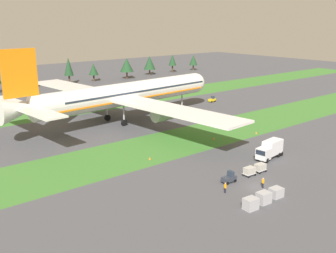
{
  "coord_description": "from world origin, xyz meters",
  "views": [
    {
      "loc": [
        -49.38,
        -36.53,
        26.65
      ],
      "look_at": [
        3.28,
        27.59,
        4.0
      ],
      "focal_mm": 41.92,
      "sensor_mm": 36.0,
      "label": 1
    }
  ],
  "objects_px": {
    "pushback_tractor": "(212,100)",
    "uld_container_1": "(264,198)",
    "cargo_dolly_lead": "(249,171)",
    "uld_container_0": "(251,204)",
    "cargo_dolly_second": "(260,167)",
    "ground_crew_loader": "(263,182)",
    "taxiway_marker_2": "(150,158)",
    "uld_container_2": "(276,192)",
    "ground_crew_marshaller": "(225,187)",
    "taxiway_marker_1": "(214,138)",
    "baggage_tug": "(229,178)",
    "taxiway_marker_0": "(256,133)",
    "catering_truck": "(270,149)",
    "airliner": "(121,95)"
  },
  "relations": [
    {
      "from": "baggage_tug",
      "to": "taxiway_marker_0",
      "type": "bearing_deg",
      "value": -57.67
    },
    {
      "from": "taxiway_marker_1",
      "to": "ground_crew_marshaller",
      "type": "bearing_deg",
      "value": -132.21
    },
    {
      "from": "baggage_tug",
      "to": "pushback_tractor",
      "type": "relative_size",
      "value": 0.98
    },
    {
      "from": "catering_truck",
      "to": "uld_container_1",
      "type": "xyz_separation_m",
      "value": [
        -17.0,
        -11.53,
        -1.08
      ]
    },
    {
      "from": "ground_crew_marshaller",
      "to": "taxiway_marker_0",
      "type": "xyz_separation_m",
      "value": [
        30.84,
        18.16,
        -0.7
      ]
    },
    {
      "from": "cargo_dolly_lead",
      "to": "ground_crew_marshaller",
      "type": "xyz_separation_m",
      "value": [
        -8.62,
        -2.18,
        0.03
      ]
    },
    {
      "from": "catering_truck",
      "to": "taxiway_marker_2",
      "type": "relative_size",
      "value": 15.88
    },
    {
      "from": "cargo_dolly_second",
      "to": "uld_container_2",
      "type": "bearing_deg",
      "value": 143.46
    },
    {
      "from": "uld_container_1",
      "to": "taxiway_marker_0",
      "type": "relative_size",
      "value": 4.14
    },
    {
      "from": "cargo_dolly_second",
      "to": "pushback_tractor",
      "type": "distance_m",
      "value": 62.68
    },
    {
      "from": "catering_truck",
      "to": "uld_container_2",
      "type": "relative_size",
      "value": 3.58
    },
    {
      "from": "cargo_dolly_second",
      "to": "airliner",
      "type": "bearing_deg",
      "value": 1.78
    },
    {
      "from": "baggage_tug",
      "to": "ground_crew_loader",
      "type": "height_order",
      "value": "baggage_tug"
    },
    {
      "from": "cargo_dolly_second",
      "to": "taxiway_marker_2",
      "type": "relative_size",
      "value": 5.0
    },
    {
      "from": "baggage_tug",
      "to": "cargo_dolly_lead",
      "type": "xyz_separation_m",
      "value": [
        5.02,
        -0.2,
        0.1
      ]
    },
    {
      "from": "cargo_dolly_lead",
      "to": "uld_container_0",
      "type": "relative_size",
      "value": 1.13
    },
    {
      "from": "airliner",
      "to": "uld_container_1",
      "type": "xyz_separation_m",
      "value": [
        -10.09,
        -54.52,
        -6.58
      ]
    },
    {
      "from": "cargo_dolly_lead",
      "to": "ground_crew_loader",
      "type": "bearing_deg",
      "value": 155.61
    },
    {
      "from": "ground_crew_loader",
      "to": "taxiway_marker_1",
      "type": "bearing_deg",
      "value": -10.96
    },
    {
      "from": "cargo_dolly_lead",
      "to": "taxiway_marker_2",
      "type": "distance_m",
      "value": 19.78
    },
    {
      "from": "pushback_tractor",
      "to": "ground_crew_loader",
      "type": "bearing_deg",
      "value": 136.26
    },
    {
      "from": "cargo_dolly_lead",
      "to": "uld_container_2",
      "type": "relative_size",
      "value": 1.13
    },
    {
      "from": "pushback_tractor",
      "to": "uld_container_1",
      "type": "relative_size",
      "value": 1.35
    },
    {
      "from": "ground_crew_loader",
      "to": "uld_container_1",
      "type": "xyz_separation_m",
      "value": [
        -4.43,
        -3.55,
        -0.07
      ]
    },
    {
      "from": "uld_container_1",
      "to": "ground_crew_marshaller",
      "type": "bearing_deg",
      "value": 106.32
    },
    {
      "from": "pushback_tractor",
      "to": "taxiway_marker_2",
      "type": "height_order",
      "value": "pushback_tractor"
    },
    {
      "from": "taxiway_marker_2",
      "to": "uld_container_0",
      "type": "bearing_deg",
      "value": -92.82
    },
    {
      "from": "cargo_dolly_second",
      "to": "ground_crew_loader",
      "type": "distance_m",
      "value": 7.05
    },
    {
      "from": "ground_crew_marshaller",
      "to": "uld_container_0",
      "type": "relative_size",
      "value": 0.87
    },
    {
      "from": "cargo_dolly_lead",
      "to": "taxiway_marker_1",
      "type": "xyz_separation_m",
      "value": [
        10.77,
        19.2,
        -0.67
      ]
    },
    {
      "from": "ground_crew_marshaller",
      "to": "uld_container_0",
      "type": "distance_m",
      "value": 6.32
    },
    {
      "from": "cargo_dolly_second",
      "to": "uld_container_2",
      "type": "xyz_separation_m",
      "value": [
        -6.53,
        -8.13,
        -0.17
      ]
    },
    {
      "from": "pushback_tractor",
      "to": "taxiway_marker_0",
      "type": "height_order",
      "value": "pushback_tractor"
    },
    {
      "from": "taxiway_marker_1",
      "to": "cargo_dolly_lead",
      "type": "bearing_deg",
      "value": -119.3
    },
    {
      "from": "airliner",
      "to": "ground_crew_marshaller",
      "type": "xyz_separation_m",
      "value": [
        -11.89,
        -48.38,
        -6.5
      ]
    },
    {
      "from": "ground_crew_loader",
      "to": "uld_container_2",
      "type": "relative_size",
      "value": 0.87
    },
    {
      "from": "uld_container_0",
      "to": "catering_truck",
      "type": "bearing_deg",
      "value": 29.92
    },
    {
      "from": "ground_crew_loader",
      "to": "cargo_dolly_lead",
      "type": "bearing_deg",
      "value": -8.81
    },
    {
      "from": "catering_truck",
      "to": "pushback_tractor",
      "type": "bearing_deg",
      "value": -40.26
    },
    {
      "from": "ground_crew_loader",
      "to": "uld_container_1",
      "type": "relative_size",
      "value": 0.87
    },
    {
      "from": "uld_container_1",
      "to": "ground_crew_loader",
      "type": "bearing_deg",
      "value": 38.67
    },
    {
      "from": "cargo_dolly_lead",
      "to": "ground_crew_marshaller",
      "type": "height_order",
      "value": "ground_crew_marshaller"
    },
    {
      "from": "pushback_tractor",
      "to": "uld_container_0",
      "type": "xyz_separation_m",
      "value": [
        -51.15,
        -57.84,
        0.06
      ]
    },
    {
      "from": "uld_container_0",
      "to": "uld_container_1",
      "type": "xyz_separation_m",
      "value": [
        3.1,
        0.04,
        0.0
      ]
    },
    {
      "from": "airliner",
      "to": "cargo_dolly_second",
      "type": "relative_size",
      "value": 35.2
    },
    {
      "from": "cargo_dolly_lead",
      "to": "uld_container_2",
      "type": "height_order",
      "value": "cargo_dolly_lead"
    },
    {
      "from": "taxiway_marker_0",
      "to": "ground_crew_loader",
      "type": "bearing_deg",
      "value": -139.85
    },
    {
      "from": "uld_container_1",
      "to": "catering_truck",
      "type": "bearing_deg",
      "value": 34.14
    },
    {
      "from": "cargo_dolly_second",
      "to": "uld_container_1",
      "type": "bearing_deg",
      "value": 132.4
    },
    {
      "from": "taxiway_marker_0",
      "to": "catering_truck",
      "type": "bearing_deg",
      "value": -133.29
    }
  ]
}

